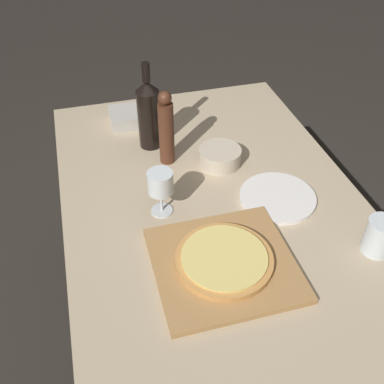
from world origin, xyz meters
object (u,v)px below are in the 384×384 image
object	(u,v)px
pizza	(224,259)
pepper_mill	(166,129)
wine_bottle	(149,114)
wine_glass	(160,184)
small_bowl	(220,156)

from	to	relation	value
pizza	pepper_mill	size ratio (longest dim) A/B	0.98
pizza	pepper_mill	xyz separation A→B (m)	(-0.04, 0.51, 0.10)
pizza	wine_bottle	world-z (taller)	wine_bottle
wine_glass	pizza	bearing A→B (deg)	-66.01
pizza	small_bowl	xyz separation A→B (m)	(0.13, 0.45, 0.00)
wine_bottle	pepper_mill	size ratio (longest dim) A/B	1.19
pepper_mill	small_bowl	bearing A→B (deg)	-20.42
pizza	wine_bottle	distance (m)	0.64
wine_glass	small_bowl	xyz separation A→B (m)	(0.25, 0.19, -0.08)
pepper_mill	small_bowl	xyz separation A→B (m)	(0.17, -0.06, -0.10)
small_bowl	wine_glass	bearing A→B (deg)	-142.97
pizza	pepper_mill	distance (m)	0.53
pizza	wine_bottle	size ratio (longest dim) A/B	0.83
pizza	small_bowl	world-z (taller)	small_bowl
small_bowl	pizza	bearing A→B (deg)	-106.58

